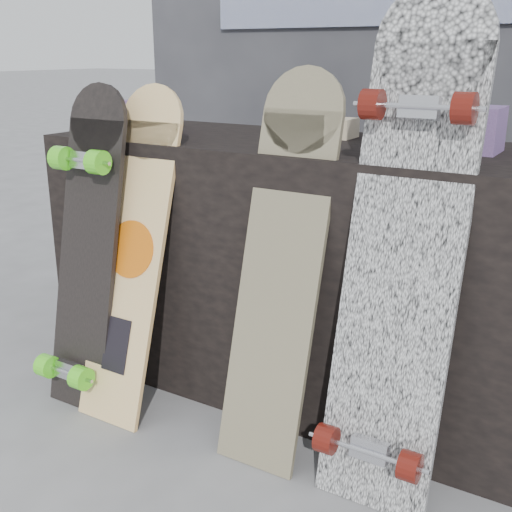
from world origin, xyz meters
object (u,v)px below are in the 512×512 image
Objects in this scene: vendor_table at (303,267)px; longboard_cascadia at (405,243)px; longboard_geisha at (133,245)px; skateboard_dark at (85,245)px; longboard_celtic at (283,257)px.

longboard_cascadia is (0.43, -0.33, 0.23)m from vendor_table.
longboard_geisha is 1.00× the size of skateboard_dark.
skateboard_dark is (-0.63, -0.08, -0.04)m from longboard_celtic.
longboard_geisha is 0.15m from skateboard_dark.
skateboard_dark is at bearing -160.96° from longboard_geisha.
vendor_table is 1.65× the size of longboard_geisha.
longboard_geisha is 0.80× the size of longboard_cascadia.
longboard_cascadia is at bearing -37.68° from vendor_table.
vendor_table is 1.64× the size of skateboard_dark.
longboard_celtic is at bearing 7.47° from skateboard_dark.
vendor_table is 0.68m from skateboard_dark.
longboard_celtic is (0.11, -0.34, 0.15)m from vendor_table.
vendor_table is 1.31× the size of longboard_cascadia.
longboard_celtic reaches higher than skateboard_dark.
skateboard_dark is at bearing -174.79° from longboard_cascadia.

